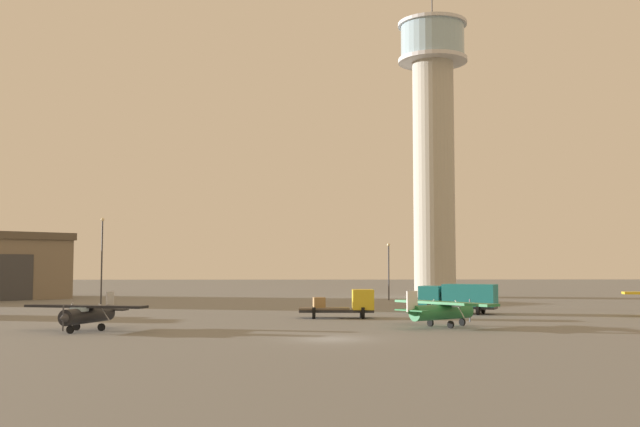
# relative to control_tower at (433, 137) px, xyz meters

# --- Properties ---
(ground_plane) EXTENTS (400.00, 400.00, 0.00)m
(ground_plane) POSITION_rel_control_tower_xyz_m (-17.85, -62.27, -23.64)
(ground_plane) COLOR slate
(control_tower) EXTENTS (10.26, 10.26, 44.96)m
(control_tower) POSITION_rel_control_tower_xyz_m (0.00, 0.00, 0.00)
(control_tower) COLOR #B2AD9E
(control_tower) RESTS_ON ground_plane
(airplane_black) EXTENTS (8.95, 7.01, 2.65)m
(airplane_black) POSITION_rel_control_tower_xyz_m (-34.66, -56.04, -22.41)
(airplane_black) COLOR black
(airplane_black) RESTS_ON ground_plane
(airplane_green) EXTENTS (7.17, 8.27, 2.74)m
(airplane_green) POSITION_rel_control_tower_xyz_m (-9.32, -53.74, -22.36)
(airplane_green) COLOR #287A42
(airplane_green) RESTS_ON ground_plane
(truck_box_teal) EXTENTS (7.57, 5.38, 2.80)m
(truck_box_teal) POSITION_rel_control_tower_xyz_m (-4.62, -38.10, -22.03)
(truck_box_teal) COLOR #38383D
(truck_box_teal) RESTS_ON ground_plane
(truck_flatbed_yellow) EXTENTS (6.53, 3.13, 2.48)m
(truck_flatbed_yellow) POSITION_rel_control_tower_xyz_m (-15.59, -43.76, -22.43)
(truck_flatbed_yellow) COLOR #38383D
(truck_flatbed_yellow) RESTS_ON ground_plane
(light_post_west) EXTENTS (0.44, 0.44, 10.33)m
(light_post_west) POSITION_rel_control_tower_xyz_m (-43.55, -19.12, -17.61)
(light_post_west) COLOR #38383D
(light_post_west) RESTS_ON ground_plane
(light_post_east) EXTENTS (0.44, 0.44, 7.57)m
(light_post_east) POSITION_rel_control_tower_xyz_m (-7.99, -10.01, -19.06)
(light_post_east) COLOR #38383D
(light_post_east) RESTS_ON ground_plane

